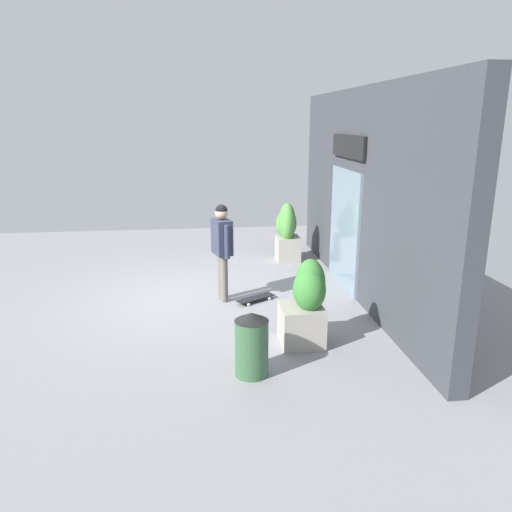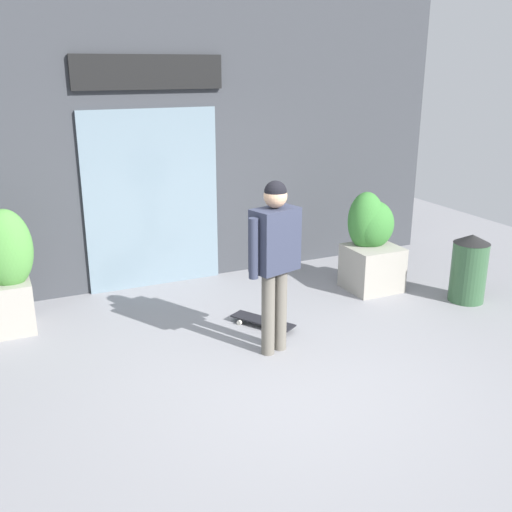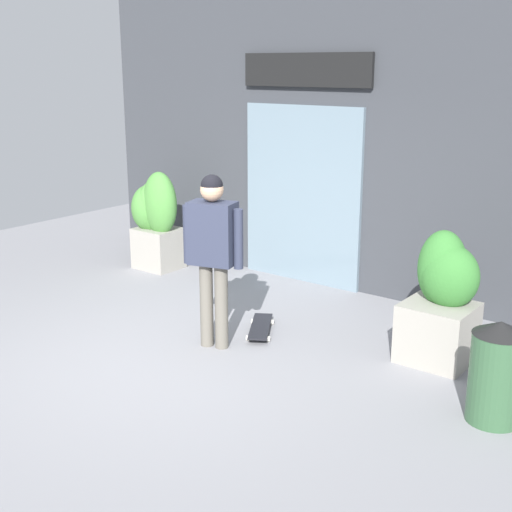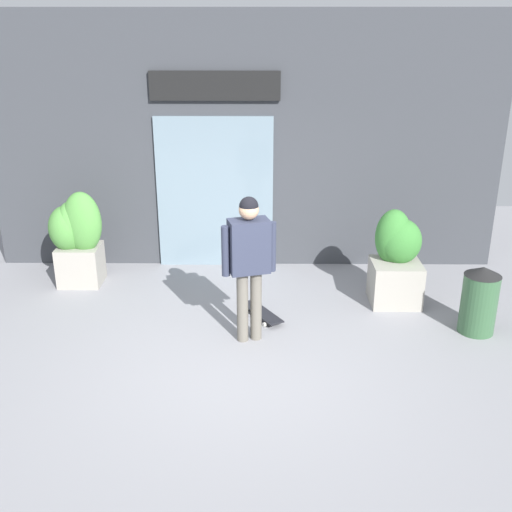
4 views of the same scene
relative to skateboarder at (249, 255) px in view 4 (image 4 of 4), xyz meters
name	(u,v)px [view 4 (image 4 of 4)]	position (x,y,z in m)	size (l,w,h in m)	color
ground_plane	(239,362)	(-0.10, -0.52, -1.05)	(12.00, 12.00, 0.00)	gray
building_facade	(244,145)	(-0.12, 2.47, 0.74)	(7.36, 0.31, 3.63)	#383A3F
skateboarder	(249,255)	(0.00, 0.00, 0.00)	(0.60, 0.37, 1.71)	#666056
skateboard	(262,312)	(0.14, 0.56, -0.99)	(0.55, 0.73, 0.08)	black
planter_box_left	(396,257)	(1.88, 1.07, -0.45)	(0.63, 0.63, 1.23)	gray
planter_box_right	(76,237)	(-2.41, 1.58, -0.36)	(0.73, 0.51, 1.34)	gray
trash_bin	(479,300)	(2.69, 0.21, -0.64)	(0.43, 0.43, 0.83)	#335938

